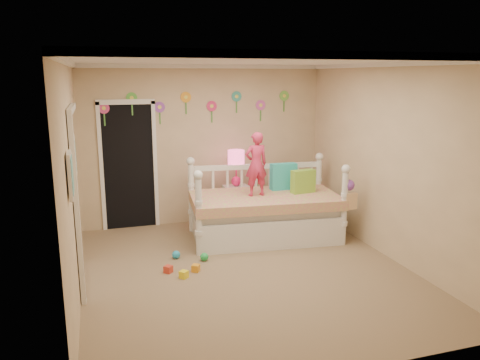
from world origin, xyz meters
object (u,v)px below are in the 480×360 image
object	(u,v)px
daybed	(264,199)
child	(256,164)
table_lamp	(236,162)
nightstand	(236,206)

from	to	relation	value
daybed	child	distance (m)	0.56
child	table_lamp	world-z (taller)	child
daybed	nightstand	world-z (taller)	daybed
child	table_lamp	size ratio (longest dim) A/B	1.61
nightstand	table_lamp	xyz separation A→B (m)	(0.00, 0.00, 0.72)
child	table_lamp	distance (m)	0.74
daybed	table_lamp	xyz separation A→B (m)	(-0.23, 0.72, 0.45)
daybed	table_lamp	world-z (taller)	table_lamp
daybed	table_lamp	size ratio (longest dim) A/B	3.78
nightstand	table_lamp	size ratio (longest dim) A/B	1.12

